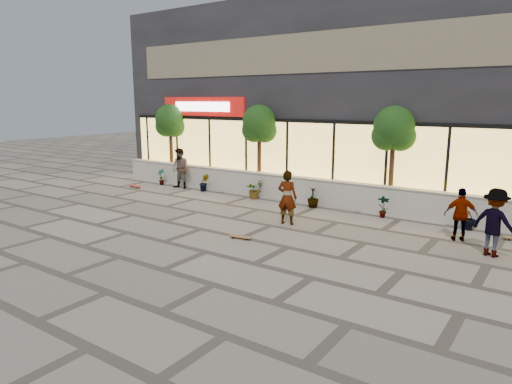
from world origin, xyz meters
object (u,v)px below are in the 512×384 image
Objects in this scene: tree_mideast at (394,131)px; skater_left at (180,169)px; skater_right_near at (461,215)px; skateboard_left at (135,186)px; tree_west at (170,123)px; skater_right_far at (495,223)px; tree_midwest at (259,126)px; skater_center at (287,197)px; skateboard_center at (240,237)px.

tree_mideast is 2.06× the size of skater_left.
skater_left is 12.59m from skater_right_near.
tree_west is at bearing 99.34° from skateboard_left.
tree_west and tree_mideast have the same top height.
tree_west is at bearing 5.29° from skater_right_far.
tree_mideast is 5.74m from skater_right_far.
tree_mideast reaches higher than skater_right_far.
tree_midwest reaches higher than skater_center.
tree_west reaches higher than skater_left.
skater_left is 2.56× the size of skateboard_center.
tree_midwest reaches higher than skater_right_near.
skater_right_far is 2.48× the size of skateboard_center.
skateboard_left is (-11.51, -2.48, -2.90)m from tree_mideast.
tree_midwest is at bearing -1.36° from skater_right_far.
tree_mideast is 9.85m from skater_left.
skateboard_center is at bearing -111.57° from tree_mideast.
skater_left is 2.42m from skateboard_left.
skater_right_near is at bearing -16.20° from tree_midwest.
tree_midwest is 6.00m from tree_mideast.
tree_midwest is at bearing -55.02° from skater_center.
tree_west is 2.06× the size of skater_left.
skater_left reaches higher than skater_right_far.
skater_left is at bearing 38.12° from skateboard_left.
skater_left is 8.60m from skateboard_center.
skater_center is at bearing 72.84° from skateboard_center.
skater_right_far reaches higher than skater_right_near.
skateboard_left is (-1.98, -1.08, -0.87)m from skater_left.
skater_right_far reaches higher than skateboard_center.
skater_left is 1.19× the size of skater_right_near.
skater_left reaches higher than skater_right_near.
skater_right_near is at bearing -24.90° from skater_right_far.
skater_right_near is at bearing -10.22° from tree_west.
tree_mideast is at bearing 0.00° from tree_west.
skateboard_center is at bearing 12.37° from skater_right_near.
skater_right_near is at bearing -174.94° from skater_center.
tree_midwest is 5.28× the size of skateboard_center.
tree_west is at bearing 180.00° from tree_midwest.
skater_right_near is (5.17, 1.32, -0.12)m from skater_center.
skateboard_center is 9.80m from skateboard_left.
tree_midwest is 1.00× the size of tree_mideast.
skater_right_near is at bearing -7.98° from skater_left.
skater_right_far is (4.00, -3.55, -2.06)m from tree_mideast.
tree_mideast is at bearing 0.00° from tree_midwest.
skater_right_near is 14.53m from skateboard_left.
skater_right_far is at bearing -12.91° from tree_west.
tree_west is 3.16m from skater_left.
skateboard_center is at bearing -34.44° from tree_west.
skater_right_far is (13.53, -2.15, -0.03)m from skater_left.
skater_right_near is 1.38m from skater_right_far.
skateboard_center is (9.05, -6.20, -2.91)m from tree_west.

